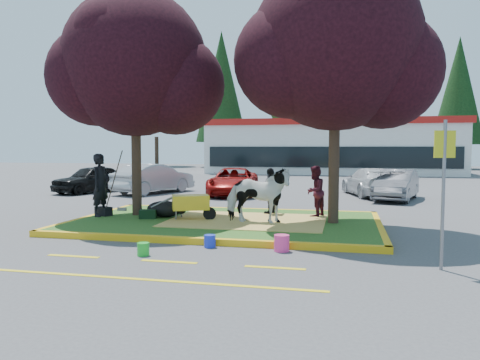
% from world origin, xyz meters
% --- Properties ---
extents(ground, '(90.00, 90.00, 0.00)m').
position_xyz_m(ground, '(0.00, 0.00, 0.00)').
color(ground, '#424244').
rests_on(ground, ground).
extents(median_island, '(8.00, 5.00, 0.15)m').
position_xyz_m(median_island, '(0.00, 0.00, 0.07)').
color(median_island, '#235019').
rests_on(median_island, ground).
extents(curb_near, '(8.30, 0.16, 0.15)m').
position_xyz_m(curb_near, '(0.00, -2.58, 0.07)').
color(curb_near, gold).
rests_on(curb_near, ground).
extents(curb_far, '(8.30, 0.16, 0.15)m').
position_xyz_m(curb_far, '(0.00, 2.58, 0.07)').
color(curb_far, gold).
rests_on(curb_far, ground).
extents(curb_left, '(0.16, 5.30, 0.15)m').
position_xyz_m(curb_left, '(-4.08, 0.00, 0.07)').
color(curb_left, gold).
rests_on(curb_left, ground).
extents(curb_right, '(0.16, 5.30, 0.15)m').
position_xyz_m(curb_right, '(4.08, 0.00, 0.07)').
color(curb_right, gold).
rests_on(curb_right, ground).
extents(straw_bedding, '(4.20, 3.00, 0.01)m').
position_xyz_m(straw_bedding, '(0.60, 0.00, 0.15)').
color(straw_bedding, '#DEBD5B').
rests_on(straw_bedding, median_island).
extents(tree_purple_left, '(5.06, 4.20, 6.51)m').
position_xyz_m(tree_purple_left, '(-2.78, 0.38, 4.36)').
color(tree_purple_left, black).
rests_on(tree_purple_left, median_island).
extents(tree_purple_right, '(5.30, 4.40, 6.82)m').
position_xyz_m(tree_purple_right, '(2.92, 0.18, 4.56)').
color(tree_purple_right, black).
rests_on(tree_purple_right, median_island).
extents(fire_lane_stripe_a, '(1.10, 0.12, 0.01)m').
position_xyz_m(fire_lane_stripe_a, '(-2.00, -4.20, 0.00)').
color(fire_lane_stripe_a, yellow).
rests_on(fire_lane_stripe_a, ground).
extents(fire_lane_stripe_b, '(1.10, 0.12, 0.01)m').
position_xyz_m(fire_lane_stripe_b, '(0.00, -4.20, 0.00)').
color(fire_lane_stripe_b, yellow).
rests_on(fire_lane_stripe_b, ground).
extents(fire_lane_stripe_c, '(1.10, 0.12, 0.01)m').
position_xyz_m(fire_lane_stripe_c, '(2.00, -4.20, 0.00)').
color(fire_lane_stripe_c, yellow).
rests_on(fire_lane_stripe_c, ground).
extents(fire_lane_long, '(6.00, 0.10, 0.01)m').
position_xyz_m(fire_lane_long, '(0.00, -5.40, 0.00)').
color(fire_lane_long, yellow).
rests_on(fire_lane_long, ground).
extents(retail_building, '(20.40, 8.40, 4.40)m').
position_xyz_m(retail_building, '(2.00, 27.98, 2.25)').
color(retail_building, silver).
rests_on(retail_building, ground).
extents(treeline, '(46.58, 7.80, 14.63)m').
position_xyz_m(treeline, '(1.23, 37.61, 7.73)').
color(treeline, black).
rests_on(treeline, ground).
extents(cow, '(1.76, 0.82, 1.48)m').
position_xyz_m(cow, '(0.97, -0.38, 0.89)').
color(cow, silver).
rests_on(cow, median_island).
extents(calf, '(1.17, 0.82, 0.46)m').
position_xyz_m(calf, '(-1.85, 0.19, 0.38)').
color(calf, black).
rests_on(calf, median_island).
extents(handler, '(0.52, 0.71, 1.81)m').
position_xyz_m(handler, '(-3.70, -0.07, 1.06)').
color(handler, black).
rests_on(handler, median_island).
extents(visitor_a, '(0.79, 0.87, 1.46)m').
position_xyz_m(visitor_a, '(2.34, 1.21, 0.88)').
color(visitor_a, '#3F121E').
rests_on(visitor_a, median_island).
extents(visitor_b, '(0.69, 0.87, 1.38)m').
position_xyz_m(visitor_b, '(1.04, 1.42, 0.84)').
color(visitor_b, black).
rests_on(visitor_b, median_island).
extents(wheelbarrow, '(1.77, 0.94, 0.67)m').
position_xyz_m(wheelbarrow, '(-0.96, -0.10, 0.61)').
color(wheelbarrow, black).
rests_on(wheelbarrow, median_island).
extents(gear_bag_dark, '(0.57, 0.45, 0.26)m').
position_xyz_m(gear_bag_dark, '(-3.70, 0.05, 0.28)').
color(gear_bag_dark, black).
rests_on(gear_bag_dark, median_island).
extents(gear_bag_green, '(0.52, 0.39, 0.25)m').
position_xyz_m(gear_bag_green, '(-2.19, -0.20, 0.27)').
color(gear_bag_green, black).
rests_on(gear_bag_green, median_island).
extents(sign_post, '(0.36, 0.12, 2.61)m').
position_xyz_m(sign_post, '(4.86, -3.68, 1.62)').
color(sign_post, slate).
rests_on(sign_post, ground).
extents(bucket_green, '(0.31, 0.31, 0.26)m').
position_xyz_m(bucket_green, '(-0.69, -3.83, 0.13)').
color(bucket_green, green).
rests_on(bucket_green, ground).
extents(bucket_pink, '(0.33, 0.33, 0.34)m').
position_xyz_m(bucket_pink, '(1.94, -2.84, 0.17)').
color(bucket_pink, '#FF388A').
rests_on(bucket_pink, ground).
extents(bucket_blue, '(0.32, 0.32, 0.27)m').
position_xyz_m(bucket_blue, '(0.38, -2.80, 0.13)').
color(bucket_blue, '#1A30D3').
rests_on(bucket_blue, ground).
extents(car_black, '(2.81, 4.07, 1.29)m').
position_xyz_m(car_black, '(-8.57, 7.70, 0.64)').
color(car_black, black).
rests_on(car_black, ground).
extents(car_silver, '(2.92, 4.42, 1.38)m').
position_xyz_m(car_silver, '(-5.56, 8.10, 0.69)').
color(car_silver, '#9C9FA3').
rests_on(car_silver, ground).
extents(car_red, '(2.57, 4.61, 1.22)m').
position_xyz_m(car_red, '(-1.70, 8.02, 0.61)').
color(car_red, maroon).
rests_on(car_red, ground).
extents(car_white, '(2.74, 4.57, 1.24)m').
position_xyz_m(car_white, '(4.28, 9.00, 0.62)').
color(car_white, silver).
rests_on(car_white, ground).
extents(car_grey, '(2.23, 3.97, 1.24)m').
position_xyz_m(car_grey, '(5.22, 7.53, 0.62)').
color(car_grey, '#57595F').
rests_on(car_grey, ground).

